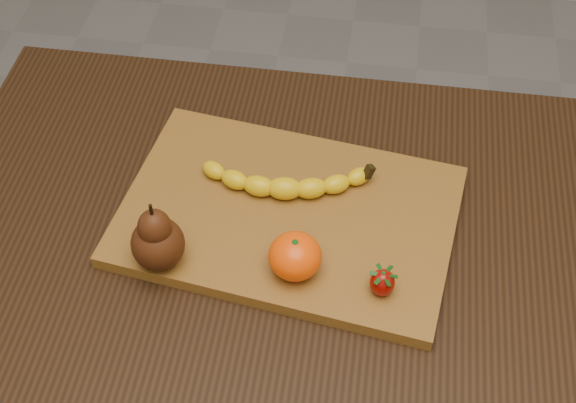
# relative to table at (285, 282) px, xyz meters

# --- Properties ---
(table) EXTENTS (1.00, 0.70, 0.76)m
(table) POSITION_rel_table_xyz_m (0.00, 0.00, 0.00)
(table) COLOR black
(table) RESTS_ON ground
(cutting_board) EXTENTS (0.49, 0.36, 0.02)m
(cutting_board) POSITION_rel_table_xyz_m (-0.00, 0.04, 0.11)
(cutting_board) COLOR brown
(cutting_board) RESTS_ON table
(banana) EXTENTS (0.21, 0.07, 0.03)m
(banana) POSITION_rel_table_xyz_m (-0.01, 0.06, 0.13)
(banana) COLOR yellow
(banana) RESTS_ON cutting_board
(pear) EXTENTS (0.07, 0.07, 0.11)m
(pear) POSITION_rel_table_xyz_m (-0.15, -0.07, 0.17)
(pear) COLOR #3F1C0A
(pear) RESTS_ON cutting_board
(mandarin) EXTENTS (0.08, 0.08, 0.06)m
(mandarin) POSITION_rel_table_xyz_m (0.02, -0.06, 0.15)
(mandarin) COLOR #FF4902
(mandarin) RESTS_ON cutting_board
(strawberry) EXTENTS (0.03, 0.03, 0.04)m
(strawberry) POSITION_rel_table_xyz_m (0.13, -0.08, 0.14)
(strawberry) COLOR #8E0703
(strawberry) RESTS_ON cutting_board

